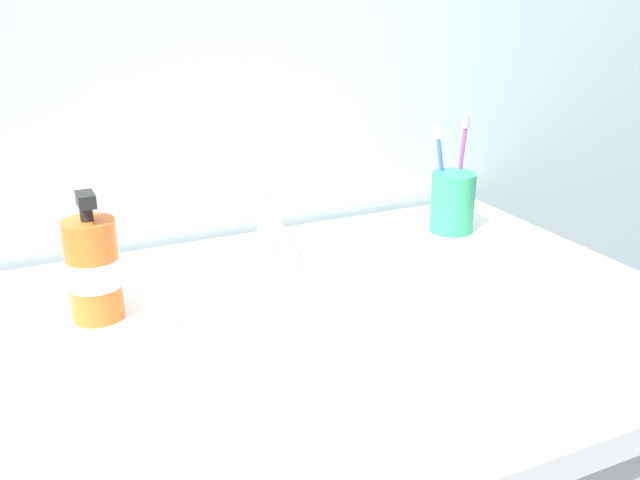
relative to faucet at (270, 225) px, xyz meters
The scene contains 7 objects.
tiled_wall_back 0.29m from the faucet, 92.57° to the left, with size 2.16×0.04×2.40m, color silver.
sink_basin 0.23m from the faucet, 90.00° to the right, with size 0.44×0.44×0.11m.
faucet is the anchor object (origin of this frame).
toothbrush_cup 0.32m from the faucet, ahead, with size 0.07×0.07×0.10m, color #2D9966.
toothbrush_blue 0.32m from the faucet, ahead, with size 0.03×0.04×0.17m.
toothbrush_purple 0.35m from the faucet, ahead, with size 0.03×0.02×0.19m.
soap_dispenser 0.29m from the faucet, 161.08° to the right, with size 0.07×0.07×0.17m.
Camera 1 is at (-0.35, -0.72, 1.32)m, focal length 39.28 mm.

